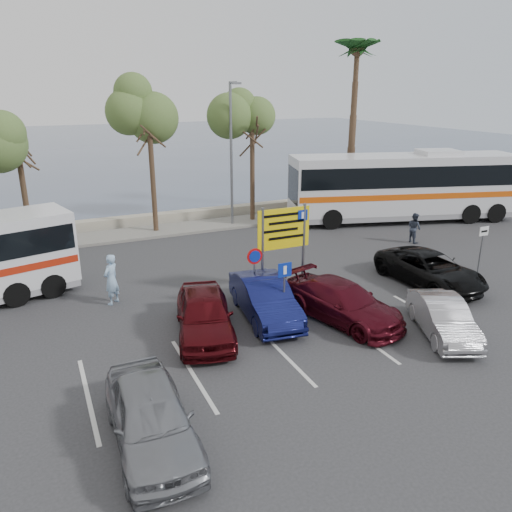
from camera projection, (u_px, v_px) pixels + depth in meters
name	position (u px, v px, depth m)	size (l,w,h in m)	color
ground	(300.00, 332.00, 16.89)	(120.00, 120.00, 0.00)	#2E2E31
kerb_strip	(182.00, 228.00, 28.94)	(44.00, 2.40, 0.15)	gray
seawall	(172.00, 217.00, 30.59)	(48.00, 0.80, 0.60)	#A59C84
sea	(87.00, 147.00, 68.61)	(140.00, 140.00, 0.00)	#3D4C63
tree_left	(14.00, 128.00, 23.89)	(3.20, 3.20, 7.20)	#382619
tree_mid	(148.00, 111.00, 26.23)	(3.20, 3.20, 8.00)	#382619
tree_right	(252.00, 118.00, 28.74)	(3.20, 3.20, 7.40)	#382619
palm_tree	(357.00, 52.00, 30.29)	(4.80, 4.80, 11.20)	#382619
street_lamp_right	(232.00, 148.00, 28.24)	(0.45, 1.15, 8.01)	slate
direction_sign	(284.00, 235.00, 19.26)	(2.20, 0.12, 3.60)	slate
sign_no_stop	(255.00, 268.00, 18.21)	(0.60, 0.08, 2.35)	slate
sign_parking	(284.00, 284.00, 17.02)	(0.50, 0.07, 2.25)	slate
sign_taxi	(482.00, 244.00, 21.56)	(0.50, 0.07, 2.20)	slate
lane_markings	(283.00, 352.00, 15.58)	(12.02, 4.20, 0.01)	silver
coach_bus_right	(403.00, 189.00, 30.40)	(14.00, 6.59, 4.28)	silver
car_silver_a	(151.00, 417.00, 11.35)	(1.75, 4.36, 1.48)	gray
car_blue	(265.00, 299.00, 17.72)	(1.54, 4.42, 1.46)	#10154E
car_maroon	(343.00, 302.00, 17.52)	(1.93, 4.74, 1.37)	#4C0C17
car_red	(204.00, 314.00, 16.42)	(1.80, 4.46, 1.52)	#470A0E
suv_black	(430.00, 269.00, 20.71)	(2.28, 4.94, 1.37)	black
car_silver_b	(443.00, 318.00, 16.48)	(1.33, 3.80, 1.25)	#9C9CA2
pedestrian_near	(111.00, 279.00, 18.79)	(0.72, 0.47, 1.97)	#97BADC
pedestrian_far	(414.00, 228.00, 26.37)	(0.77, 0.60, 1.59)	#2E3545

